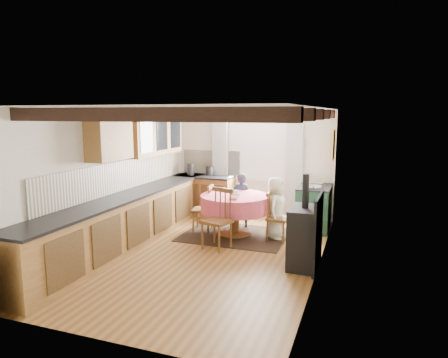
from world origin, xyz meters
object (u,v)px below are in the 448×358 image
at_px(dining_table, 235,215).
at_px(child_far, 241,200).
at_px(cast_iron_stove, 305,221).
at_px(aga_range, 314,207).
at_px(cup, 236,193).
at_px(child_right, 275,208).
at_px(chair_right, 278,216).
at_px(chair_near, 217,219).
at_px(chair_left, 203,208).

distance_m(dining_table, child_far, 0.63).
distance_m(dining_table, cast_iron_stove, 1.91).
height_order(cast_iron_stove, child_far, cast_iron_stove).
height_order(aga_range, cup, aga_range).
bearing_deg(child_right, aga_range, -34.61).
height_order(dining_table, chair_right, chair_right).
bearing_deg(cast_iron_stove, chair_near, 168.22).
bearing_deg(child_right, chair_left, 91.37).
bearing_deg(chair_near, child_right, 64.53).
xyz_separation_m(chair_near, cup, (0.09, 0.80, 0.31)).
xyz_separation_m(dining_table, chair_near, (-0.06, -0.83, 0.13)).
distance_m(chair_near, child_far, 1.43).
xyz_separation_m(chair_right, cast_iron_stove, (0.64, -1.10, 0.26)).
height_order(child_right, cup, child_right).
bearing_deg(chair_right, aga_range, -23.07).
relative_size(chair_near, chair_left, 1.13).
height_order(cast_iron_stove, cup, cast_iron_stove).
relative_size(dining_table, chair_left, 1.41).
xyz_separation_m(dining_table, chair_left, (-0.70, 0.08, 0.07)).
bearing_deg(aga_range, cup, -143.86).
bearing_deg(chair_right, child_far, 59.01).
distance_m(chair_left, child_far, 0.83).
distance_m(child_far, child_right, 0.97).
height_order(chair_near, child_right, child_right).
bearing_deg(cast_iron_stove, child_far, 131.41).
bearing_deg(chair_near, dining_table, 102.16).
xyz_separation_m(dining_table, child_far, (-0.06, 0.60, 0.17)).
relative_size(dining_table, aga_range, 1.34).
bearing_deg(cast_iron_stove, child_right, 120.05).
xyz_separation_m(aga_range, cup, (-1.34, -0.98, 0.39)).
distance_m(chair_right, aga_range, 1.13).
bearing_deg(chair_near, chair_right, 56.98).
height_order(aga_range, cast_iron_stove, cast_iron_stove).
distance_m(chair_left, cup, 0.83).
height_order(chair_left, cast_iron_stove, cast_iron_stove).
bearing_deg(chair_left, child_far, 120.85).
bearing_deg(cup, child_far, 98.43).
bearing_deg(aga_range, dining_table, -145.28).
distance_m(dining_table, chair_left, 0.71).
xyz_separation_m(chair_left, child_far, (0.64, 0.53, 0.10)).
bearing_deg(dining_table, chair_left, 173.79).
distance_m(aga_range, child_right, 1.06).
relative_size(chair_near, child_far, 0.93).
distance_m(chair_right, cup, 0.90).
xyz_separation_m(aga_range, child_right, (-0.61, -0.86, 0.13)).
height_order(chair_near, child_far, child_far).
bearing_deg(dining_table, child_far, 95.86).
xyz_separation_m(chair_near, chair_left, (-0.64, 0.90, -0.06)).
height_order(chair_near, cup, chair_near).
height_order(chair_near, chair_left, chair_near).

